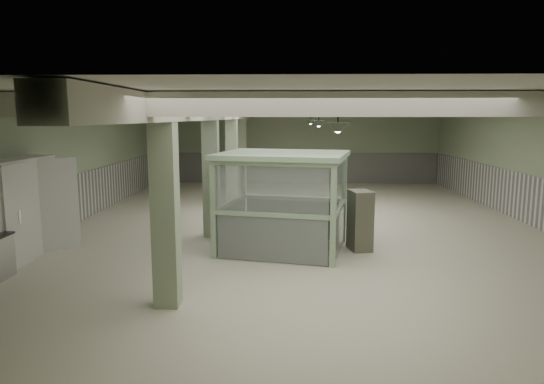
{
  "coord_description": "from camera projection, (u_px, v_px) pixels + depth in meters",
  "views": [
    {
      "loc": [
        -0.43,
        -14.02,
        3.26
      ],
      "look_at": [
        -0.83,
        -1.41,
        1.3
      ],
      "focal_mm": 32.0,
      "sensor_mm": 36.0,
      "label": 1
    }
  ],
  "objects": [
    {
      "name": "floor",
      "position": [
        301.0,
        228.0,
        14.34
      ],
      "size": [
        20.0,
        20.0,
        0.0
      ],
      "primitive_type": "plane",
      "color": "silver",
      "rests_on": "ground"
    },
    {
      "name": "ceiling",
      "position": [
        303.0,
        105.0,
        13.78
      ],
      "size": [
        14.0,
        20.0,
        0.02
      ],
      "primitive_type": "cube",
      "color": "silver",
      "rests_on": "wall_back"
    },
    {
      "name": "wall_back",
      "position": [
        296.0,
        147.0,
        23.94
      ],
      "size": [
        14.0,
        0.02,
        3.6
      ],
      "primitive_type": "cube",
      "color": "#93A584",
      "rests_on": "floor"
    },
    {
      "name": "wall_front",
      "position": [
        337.0,
        288.0,
        4.18
      ],
      "size": [
        14.0,
        0.02,
        3.6
      ],
      "primitive_type": "cube",
      "color": "#93A584",
      "rests_on": "floor"
    },
    {
      "name": "wall_left",
      "position": [
        65.0,
        167.0,
        14.28
      ],
      "size": [
        0.02,
        20.0,
        3.6
      ],
      "primitive_type": "cube",
      "color": "#93A584",
      "rests_on": "floor"
    },
    {
      "name": "wainscot_left",
      "position": [
        68.0,
        202.0,
        14.44
      ],
      "size": [
        0.05,
        19.9,
        1.5
      ],
      "primitive_type": "cube",
      "color": "silver",
      "rests_on": "floor"
    },
    {
      "name": "wainscot_right",
      "position": [
        543.0,
        205.0,
        14.01
      ],
      "size": [
        0.05,
        19.9,
        1.5
      ],
      "primitive_type": "cube",
      "color": "silver",
      "rests_on": "floor"
    },
    {
      "name": "wainscot_back",
      "position": [
        296.0,
        168.0,
        24.07
      ],
      "size": [
        13.9,
        0.05,
        1.5
      ],
      "primitive_type": "cube",
      "color": "silver",
      "rests_on": "floor"
    },
    {
      "name": "girder",
      "position": [
        215.0,
        113.0,
        13.89
      ],
      "size": [
        0.45,
        19.9,
        0.4
      ],
      "primitive_type": "cube",
      "color": "beige",
      "rests_on": "ceiling"
    },
    {
      "name": "beam_a",
      "position": [
        320.0,
        105.0,
        6.4
      ],
      "size": [
        13.9,
        0.35,
        0.32
      ],
      "primitive_type": "cube",
      "color": "beige",
      "rests_on": "ceiling"
    },
    {
      "name": "beam_b",
      "position": [
        311.0,
        108.0,
        8.87
      ],
      "size": [
        13.9,
        0.35,
        0.32
      ],
      "primitive_type": "cube",
      "color": "beige",
      "rests_on": "ceiling"
    },
    {
      "name": "beam_c",
      "position": [
        306.0,
        110.0,
        11.34
      ],
      "size": [
        13.9,
        0.35,
        0.32
      ],
      "primitive_type": "cube",
      "color": "beige",
      "rests_on": "ceiling"
    },
    {
      "name": "beam_d",
      "position": [
        302.0,
        111.0,
        13.81
      ],
      "size": [
        13.9,
        0.35,
        0.32
      ],
      "primitive_type": "cube",
      "color": "beige",
      "rests_on": "ceiling"
    },
    {
      "name": "beam_e",
      "position": [
        300.0,
        112.0,
        16.28
      ],
      "size": [
        13.9,
        0.35,
        0.32
      ],
      "primitive_type": "cube",
      "color": "beige",
      "rests_on": "ceiling"
    },
    {
      "name": "beam_f",
      "position": [
        298.0,
        113.0,
        18.75
      ],
      "size": [
        13.9,
        0.35,
        0.32
      ],
      "primitive_type": "cube",
      "color": "beige",
      "rests_on": "ceiling"
    },
    {
      "name": "beam_g",
      "position": [
        297.0,
        113.0,
        21.22
      ],
      "size": [
        13.9,
        0.35,
        0.32
      ],
      "primitive_type": "cube",
      "color": "beige",
      "rests_on": "ceiling"
    },
    {
      "name": "column_a",
      "position": [
        165.0,
        204.0,
        8.21
      ],
      "size": [
        0.42,
        0.42,
        3.6
      ],
      "primitive_type": "cube",
      "color": "#9DAE8C",
      "rests_on": "floor"
    },
    {
      "name": "column_b",
      "position": [
        211.0,
        171.0,
        13.15
      ],
      "size": [
        0.42,
        0.42,
        3.6
      ],
      "primitive_type": "cube",
      "color": "#9DAE8C",
      "rests_on": "floor"
    },
    {
      "name": "column_c",
      "position": [
        232.0,
        156.0,
        18.09
      ],
      "size": [
        0.42,
        0.42,
        3.6
      ],
      "primitive_type": "cube",
      "color": "#9DAE8C",
      "rests_on": "floor"
    },
    {
      "name": "column_d",
      "position": [
        242.0,
        149.0,
        22.04
      ],
      "size": [
        0.42,
        0.42,
        3.6
      ],
      "primitive_type": "cube",
      "color": "#9DAE8C",
      "rests_on": "floor"
    },
    {
      "name": "pendant_front",
      "position": [
        338.0,
        128.0,
        8.91
      ],
      "size": [
        0.44,
        0.44,
        0.22
      ],
      "primitive_type": "cone",
      "rotation": [
        3.14,
        0.0,
        0.0
      ],
      "color": "#303E2E",
      "rests_on": "ceiling"
    },
    {
      "name": "pendant_mid",
      "position": [
        319.0,
        124.0,
        14.35
      ],
      "size": [
        0.44,
        0.44,
        0.22
      ],
      "primitive_type": "cone",
      "rotation": [
        3.14,
        0.0,
        0.0
      ],
      "color": "#303E2E",
      "rests_on": "ceiling"
    },
    {
      "name": "pendant_back",
      "position": [
        311.0,
        122.0,
        19.29
      ],
      "size": [
        0.44,
        0.44,
        0.22
      ],
      "primitive_type": "cone",
      "rotation": [
        3.14,
        0.0,
        0.0
      ],
      "color": "#303E2E",
      "rests_on": "ceiling"
    },
    {
      "name": "walkin_cooler",
      "position": [
        18.0,
        207.0,
        11.12
      ],
      "size": [
        1.18,
        2.66,
        2.44
      ],
      "color": "silver",
      "rests_on": "floor"
    },
    {
      "name": "guard_booth",
      "position": [
        283.0,
        183.0,
        11.79
      ],
      "size": [
        3.47,
        3.12,
        2.41
      ],
      "rotation": [
        0.0,
        0.0,
        -0.21
      ],
      "color": "#99BA94",
      "rests_on": "floor"
    },
    {
      "name": "filing_cabinet",
      "position": [
        360.0,
        220.0,
        11.92
      ],
      "size": [
        0.6,
        0.76,
        1.48
      ],
      "primitive_type": "cube",
      "rotation": [
        0.0,
        0.0,
        0.2
      ],
      "color": "#646554",
      "rests_on": "floor"
    }
  ]
}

